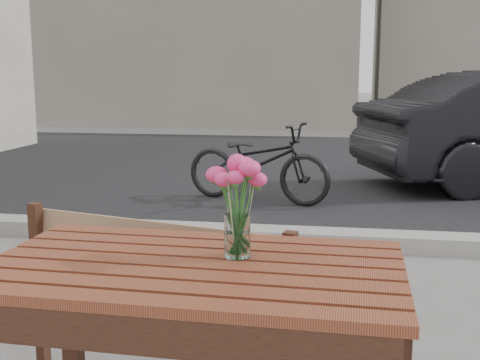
# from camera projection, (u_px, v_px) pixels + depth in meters

# --- Properties ---
(street) EXTENTS (30.00, 8.12, 0.12)m
(street) POSITION_uv_depth(u_px,v_px,m) (284.00, 189.00, 6.65)
(street) COLOR black
(street) RESTS_ON ground
(main_table) EXTENTS (1.24, 0.75, 0.75)m
(main_table) POSITION_uv_depth(u_px,v_px,m) (194.00, 302.00, 1.78)
(main_table) COLOR maroon
(main_table) RESTS_ON ground
(main_bench) EXTENTS (1.30, 0.68, 0.78)m
(main_bench) POSITION_uv_depth(u_px,v_px,m) (142.00, 293.00, 2.29)
(main_bench) COLOR #845D44
(main_bench) RESTS_ON ground
(main_vase) EXTENTS (0.17, 0.17, 0.31)m
(main_vase) POSITION_uv_depth(u_px,v_px,m) (237.00, 194.00, 1.78)
(main_vase) COLOR white
(main_vase) RESTS_ON main_table
(bicycle) EXTENTS (1.64, 0.95, 0.82)m
(bicycle) POSITION_uv_depth(u_px,v_px,m) (258.00, 162.00, 6.10)
(bicycle) COLOR black
(bicycle) RESTS_ON ground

